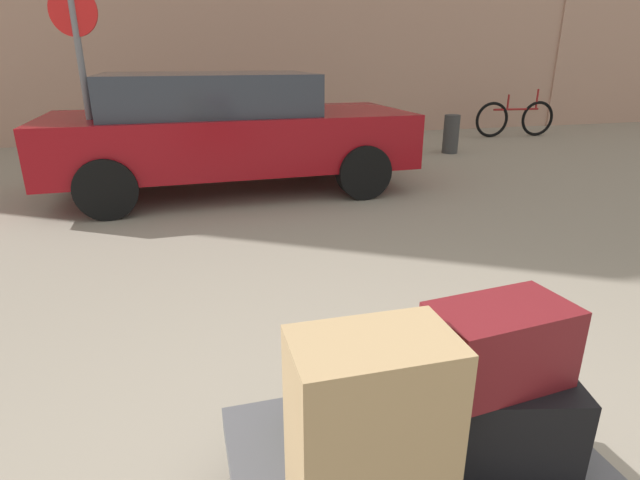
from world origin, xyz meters
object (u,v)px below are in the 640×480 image
object	(u,v)px
luggage_cart	(412,470)
duffel_bag_olive_rear_left	(392,381)
parked_car	(227,129)
bollard_kerb_near	(380,137)
no_parking_sign	(83,75)
duffel_bag_black_front_left	(488,421)
suitcase_tan_rear_right	(370,439)
duffel_bag_maroon_topmost_pile	(499,345)
bollard_kerb_mid	(451,134)
bicycle_leaning	(515,119)

from	to	relation	value
luggage_cart	duffel_bag_olive_rear_left	xyz separation A→B (m)	(-0.01, 0.19, 0.23)
parked_car	bollard_kerb_near	world-z (taller)	parked_car
duffel_bag_olive_rear_left	no_parking_sign	xyz separation A→B (m)	(-1.59, 4.63, 0.92)
no_parking_sign	luggage_cart	bearing A→B (deg)	-71.64
duffel_bag_black_front_left	suitcase_tan_rear_right	xyz separation A→B (m)	(-0.46, -0.13, 0.15)
duffel_bag_maroon_topmost_pile	bollard_kerb_mid	bearing A→B (deg)	55.84
duffel_bag_olive_rear_left	no_parking_sign	world-z (taller)	no_parking_sign
duffel_bag_olive_rear_left	parked_car	size ratio (longest dim) A/B	0.15
bollard_kerb_mid	duffel_bag_olive_rear_left	bearing A→B (deg)	-120.92
luggage_cart	duffel_bag_maroon_topmost_pile	size ratio (longest dim) A/B	2.84
bicycle_leaning	no_parking_sign	bearing A→B (deg)	-157.33
duffel_bag_olive_rear_left	bicycle_leaning	world-z (taller)	bicycle_leaning
luggage_cart	parked_car	world-z (taller)	parked_car
suitcase_tan_rear_right	bollard_kerb_near	world-z (taller)	suitcase_tan_rear_right
duffel_bag_black_front_left	no_parking_sign	bearing A→B (deg)	124.31
luggage_cart	bicycle_leaning	xyz separation A→B (m)	(6.14, 8.05, 0.10)
duffel_bag_black_front_left	suitcase_tan_rear_right	bearing A→B (deg)	-150.27
duffel_bag_maroon_topmost_pile	parked_car	world-z (taller)	parked_car
suitcase_tan_rear_right	bicycle_leaning	xyz separation A→B (m)	(6.39, 8.27, -0.28)
bollard_kerb_near	bollard_kerb_mid	size ratio (longest dim) A/B	1.00
no_parking_sign	duffel_bag_maroon_topmost_pile	bearing A→B (deg)	-69.74
luggage_cart	no_parking_sign	xyz separation A→B (m)	(-1.60, 4.82, 1.15)
bicycle_leaning	bollard_kerb_mid	distance (m)	2.63
luggage_cart	duffel_bag_black_front_left	world-z (taller)	duffel_bag_black_front_left
bollard_kerb_mid	suitcase_tan_rear_right	bearing A→B (deg)	-120.93
duffel_bag_olive_rear_left	bollard_kerb_near	world-z (taller)	duffel_bag_olive_rear_left
bollard_kerb_mid	no_parking_sign	world-z (taller)	no_parking_sign
no_parking_sign	parked_car	bearing A→B (deg)	11.10
bicycle_leaning	bollard_kerb_near	distance (m)	3.82
suitcase_tan_rear_right	bollard_kerb_near	size ratio (longest dim) A/B	0.94
duffel_bag_black_front_left	bollard_kerb_mid	world-z (taller)	duffel_bag_black_front_left
parked_car	no_parking_sign	size ratio (longest dim) A/B	1.89
duffel_bag_black_front_left	suitcase_tan_rear_right	size ratio (longest dim) A/B	0.86
bollard_kerb_near	bollard_kerb_mid	distance (m)	1.32
suitcase_tan_rear_right	duffel_bag_olive_rear_left	bearing A→B (deg)	59.64
duffel_bag_olive_rear_left	bollard_kerb_mid	distance (m)	7.58
suitcase_tan_rear_right	parked_car	distance (m)	5.33
duffel_bag_black_front_left	bollard_kerb_mid	distance (m)	7.71
duffel_bag_black_front_left	no_parking_sign	distance (m)	5.31
luggage_cart	duffel_bag_black_front_left	distance (m)	0.32
luggage_cart	suitcase_tan_rear_right	distance (m)	0.50
duffel_bag_olive_rear_left	bollard_kerb_mid	xyz separation A→B (m)	(3.89, 6.50, -0.18)
bollard_kerb_mid	duffel_bag_maroon_topmost_pile	bearing A→B (deg)	-118.47
luggage_cart	no_parking_sign	distance (m)	5.21
duffel_bag_black_front_left	duffel_bag_olive_rear_left	size ratio (longest dim) A/B	0.84
luggage_cart	bollard_kerb_mid	size ratio (longest dim) A/B	1.87
duffel_bag_black_front_left	parked_car	xyz separation A→B (m)	(-0.32, 5.20, 0.26)
duffel_bag_black_front_left	bollard_kerb_mid	bearing A→B (deg)	75.58
suitcase_tan_rear_right	parked_car	world-z (taller)	parked_car
luggage_cart	bollard_kerb_mid	world-z (taller)	bollard_kerb_mid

